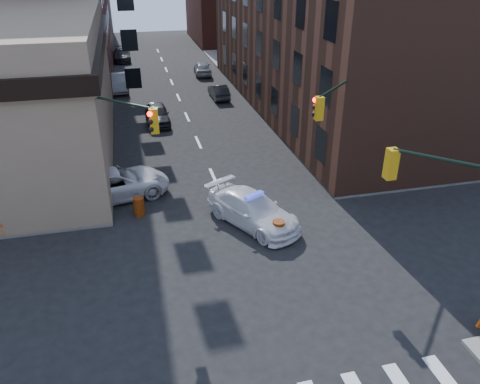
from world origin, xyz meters
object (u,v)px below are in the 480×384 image
pickup (115,184)px  barrel_road (278,231)px  parked_car_enear (219,91)px  pedestrian_a (33,189)px  pedestrian_b (29,197)px  parked_car_wnear (157,114)px  police_car (253,210)px  barricade_nw_a (99,198)px  barrel_bank (139,207)px  parked_car_wfar (118,83)px

pickup → barrel_road: size_ratio=5.71×
parked_car_enear → pedestrian_a: 22.77m
barrel_road → pedestrian_b: bearing=154.6°
parked_car_wnear → police_car: bearing=-79.2°
parked_car_wnear → barricade_nw_a: parked_car_wnear is taller
barrel_bank → pedestrian_a: bearing=156.7°
parked_car_wnear → parked_car_enear: 8.54m
barrel_bank → barricade_nw_a: (-2.02, 1.16, 0.14)m
parked_car_wnear → barrel_road: size_ratio=4.26×
parked_car_wnear → parked_car_wfar: (-3.00, 10.88, 0.05)m
parked_car_wfar → barricade_nw_a: size_ratio=3.68×
parked_car_wfar → barrel_road: (7.20, -29.48, -0.28)m
pedestrian_a → barricade_nw_a: (3.42, -1.19, -0.35)m
parked_car_wfar → barrel_bank: (0.87, -25.47, -0.30)m
police_car → parked_car_wfar: parked_car_wfar is taller
barrel_bank → barricade_nw_a: bearing=150.1°
parked_car_wfar → barrel_road: 30.34m
parked_car_enear → barricade_nw_a: bearing=60.8°
pedestrian_b → pedestrian_a: bearing=48.9°
pickup → police_car: bearing=-137.7°
pedestrian_b → parked_car_enear: bearing=21.6°
pickup → barricade_nw_a: 1.46m
pedestrian_a → barrel_bank: pedestrian_a is taller
pickup → pedestrian_b: pedestrian_b is taller
parked_car_wnear → barricade_nw_a: 14.06m
pedestrian_b → barrel_bank: bearing=-48.6°
pickup → barrel_bank: pickup is taller
parked_car_wfar → pedestrian_b: bearing=-105.8°
police_car → barrel_bank: (-5.55, 2.23, -0.29)m
barrel_road → barricade_nw_a: 9.81m
parked_car_wfar → parked_car_enear: (9.17, -4.97, -0.16)m
barrel_bank → barricade_nw_a: size_ratio=0.76×
parked_car_enear → parked_car_wfar: bearing=-29.6°
parked_car_wnear → barricade_nw_a: (-4.15, -13.43, -0.11)m
police_car → parked_car_wnear: bearing=73.0°
pedestrian_b → police_car: bearing=-51.3°
police_car → barrel_road: size_ratio=5.18×
parked_car_wfar → barricade_nw_a: 24.34m
barrel_road → parked_car_wnear: bearing=102.7°
pedestrian_b → barrel_bank: 5.80m
parked_car_wnear → barrel_bank: parked_car_wnear is taller
police_car → parked_car_enear: bearing=54.6°
police_car → parked_car_wfar: size_ratio=1.11×
barricade_nw_a → pedestrian_b: bearing=179.9°
parked_car_wfar → police_car: bearing=-81.6°
police_car → parked_car_wnear: 17.16m
pickup → pedestrian_a: bearing=76.5°
police_car → parked_car_wfar: 28.43m
police_car → barrel_bank: 5.99m
pedestrian_b → barricade_nw_a: size_ratio=1.16×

